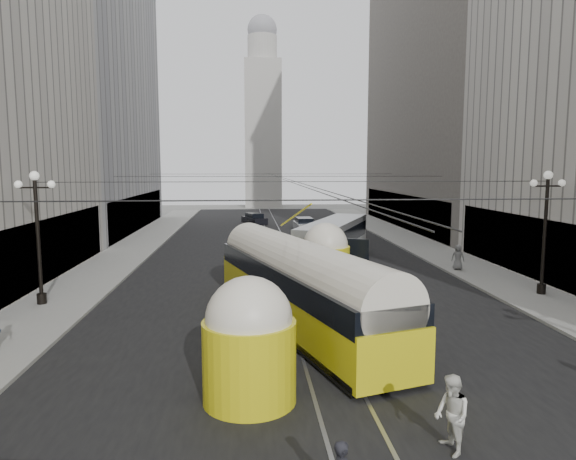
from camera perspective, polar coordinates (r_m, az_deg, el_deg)
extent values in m
cube|color=black|center=(40.18, -0.69, -2.60)|extent=(20.00, 85.00, 0.02)
cube|color=gray|center=(44.53, -16.61, -1.85)|extent=(4.00, 72.00, 0.15)
cube|color=gray|center=(45.93, 14.13, -1.51)|extent=(4.00, 72.00, 0.15)
cube|color=gray|center=(40.13, -1.76, -2.61)|extent=(0.12, 85.00, 0.04)
cube|color=gray|center=(40.23, 0.38, -2.59)|extent=(0.12, 85.00, 0.04)
cube|color=black|center=(33.39, -24.46, -1.73)|extent=(0.10, 18.00, 3.60)
cube|color=#999999|center=(58.16, -22.52, 13.69)|extent=(12.00, 28.00, 28.00)
cube|color=black|center=(56.39, -16.18, 1.95)|extent=(0.10, 25.20, 3.60)
cube|color=black|center=(33.81, 25.13, -1.66)|extent=(0.10, 18.00, 3.60)
cube|color=#514C47|center=(60.22, 18.32, 15.54)|extent=(12.00, 32.00, 32.00)
cube|color=black|center=(57.69, 12.32, 2.17)|extent=(0.10, 28.80, 3.60)
cube|color=#B2AFA8|center=(87.22, -2.82, 10.49)|extent=(6.00, 6.00, 24.00)
cylinder|color=#B2AFA8|center=(89.17, -2.87, 19.50)|extent=(4.80, 4.80, 4.00)
sphere|color=gray|center=(89.86, -2.89, 21.34)|extent=(4.80, 4.80, 4.80)
cylinder|color=black|center=(27.17, -25.99, -1.23)|extent=(0.18, 0.18, 6.00)
cylinder|color=black|center=(27.67, -25.69, -6.88)|extent=(0.44, 0.44, 0.50)
cylinder|color=black|center=(26.95, -26.29, 4.25)|extent=(1.60, 0.08, 0.08)
sphere|color=white|center=(26.94, -26.35, 5.42)|extent=(0.44, 0.44, 0.44)
sphere|color=white|center=(27.23, -27.78, 4.50)|extent=(0.36, 0.36, 0.36)
sphere|color=white|center=(26.68, -24.81, 4.63)|extent=(0.36, 0.36, 0.36)
cylinder|color=black|center=(29.51, 26.61, -0.66)|extent=(0.18, 0.18, 6.00)
cylinder|color=black|center=(29.97, 26.32, -5.88)|extent=(0.44, 0.44, 0.50)
cylinder|color=black|center=(29.31, 26.89, 4.38)|extent=(1.60, 0.08, 0.08)
sphere|color=white|center=(29.30, 26.95, 5.45)|extent=(0.44, 0.44, 0.44)
sphere|color=white|center=(28.92, 25.63, 4.72)|extent=(0.36, 0.36, 0.36)
sphere|color=white|center=(29.70, 28.14, 4.62)|extent=(0.36, 0.36, 0.36)
cylinder|color=black|center=(11.36, 8.91, 3.33)|extent=(25.00, 0.03, 0.03)
cylinder|color=black|center=(25.17, 1.50, 5.39)|extent=(25.00, 0.03, 0.03)
cylinder|color=black|center=(39.12, -0.65, 5.97)|extent=(25.00, 0.03, 0.03)
cylinder|color=black|center=(53.09, -1.68, 6.25)|extent=(25.00, 0.03, 0.03)
cylinder|color=black|center=(43.11, -1.01, 5.80)|extent=(0.03, 72.00, 0.03)
cylinder|color=black|center=(43.14, -0.48, 5.81)|extent=(0.03, 72.00, 0.03)
cube|color=#CFC412|center=(21.77, 1.28, -7.97)|extent=(6.88, 14.60, 1.76)
cube|color=black|center=(22.00, 1.27, -10.05)|extent=(6.75, 14.19, 0.31)
cube|color=black|center=(21.50, 1.28, -5.04)|extent=(6.83, 14.40, 0.88)
cylinder|color=silver|center=(21.44, 1.29, -4.23)|extent=(6.52, 14.30, 2.38)
cylinder|color=#CFC412|center=(15.16, -4.32, -14.38)|extent=(2.69, 2.69, 2.38)
sphere|color=silver|center=(14.75, -4.36, -9.89)|extent=(2.48, 2.48, 2.48)
cylinder|color=#CFC412|center=(28.59, 4.15, -4.14)|extent=(2.69, 2.69, 2.38)
sphere|color=silver|center=(28.38, 4.18, -1.69)|extent=(2.48, 2.48, 2.48)
sphere|color=#FFF2BF|center=(14.27, -5.73, -17.15)|extent=(0.36, 0.36, 0.36)
cube|color=#A4A7A9|center=(36.15, 5.09, -1.29)|extent=(6.87, 11.68, 2.92)
cube|color=black|center=(36.08, 5.10, -0.52)|extent=(6.73, 11.32, 1.07)
cube|color=black|center=(30.47, 6.91, -2.22)|extent=(2.09, 0.98, 1.36)
cylinder|color=black|center=(32.32, 4.10, -4.11)|extent=(0.30, 0.97, 0.97)
cylinder|color=black|center=(32.77, 8.32, -4.01)|extent=(0.30, 0.97, 0.97)
cylinder|color=black|center=(39.96, 2.42, -1.95)|extent=(0.30, 0.97, 0.97)
cylinder|color=black|center=(40.32, 5.86, -1.90)|extent=(0.30, 0.97, 0.97)
cube|color=silver|center=(54.15, 1.82, 0.40)|extent=(2.05, 4.55, 0.79)
cube|color=black|center=(54.08, 1.82, 0.99)|extent=(1.74, 2.53, 0.75)
cylinder|color=black|center=(52.58, 1.10, 0.03)|extent=(0.22, 0.64, 0.64)
cylinder|color=black|center=(52.76, 2.89, 0.05)|extent=(0.22, 0.64, 0.64)
cylinder|color=black|center=(55.58, 0.80, 0.41)|extent=(0.22, 0.64, 0.64)
cylinder|color=black|center=(55.76, 2.49, 0.43)|extent=(0.22, 0.64, 0.64)
cube|color=black|center=(61.00, -3.76, 1.09)|extent=(3.13, 4.39, 0.72)
cube|color=black|center=(60.95, -3.76, 1.57)|extent=(2.23, 2.63, 0.68)
cylinder|color=black|center=(59.63, -4.46, 0.81)|extent=(0.22, 0.58, 0.58)
cylinder|color=black|center=(59.65, -3.02, 0.83)|extent=(0.22, 0.58, 0.58)
cylinder|color=black|center=(62.38, -4.46, 1.09)|extent=(0.22, 0.58, 0.58)
cylinder|color=black|center=(62.40, -3.08, 1.10)|extent=(0.22, 0.58, 0.58)
imported|color=silver|center=(13.32, 17.74, -18.98)|extent=(0.79, 0.97, 1.89)
imported|color=slate|center=(34.71, 18.36, -2.89)|extent=(0.92, 0.77, 1.62)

